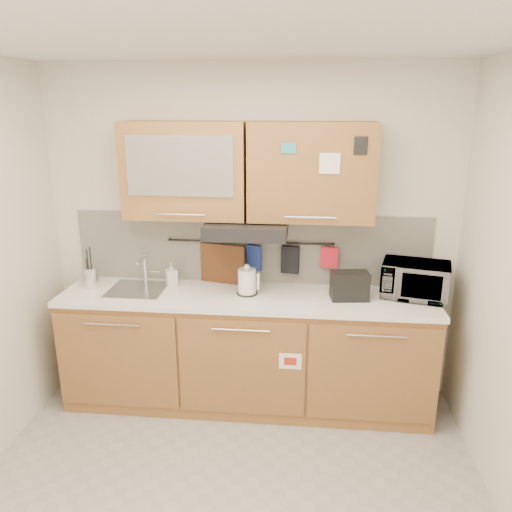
# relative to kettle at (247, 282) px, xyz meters

# --- Properties ---
(ceiling) EXTENTS (3.20, 3.20, 0.00)m
(ceiling) POSITION_rel_kettle_xyz_m (-0.01, -1.20, 1.59)
(ceiling) COLOR white
(ceiling) RESTS_ON wall_back
(wall_back) EXTENTS (3.20, 0.00, 3.20)m
(wall_back) POSITION_rel_kettle_xyz_m (-0.01, 0.30, 0.29)
(wall_back) COLOR silver
(wall_back) RESTS_ON ground
(base_cabinet) EXTENTS (2.80, 0.64, 0.88)m
(base_cabinet) POSITION_rel_kettle_xyz_m (-0.01, -0.01, -0.61)
(base_cabinet) COLOR #A56F3A
(base_cabinet) RESTS_ON floor
(countertop) EXTENTS (2.82, 0.62, 0.04)m
(countertop) POSITION_rel_kettle_xyz_m (-0.01, -0.01, -0.11)
(countertop) COLOR white
(countertop) RESTS_ON base_cabinet
(backsplash) EXTENTS (2.80, 0.02, 0.56)m
(backsplash) POSITION_rel_kettle_xyz_m (-0.01, 0.29, 0.19)
(backsplash) COLOR silver
(backsplash) RESTS_ON countertop
(upper_cabinets) EXTENTS (1.82, 0.37, 0.70)m
(upper_cabinets) POSITION_rel_kettle_xyz_m (-0.01, 0.12, 0.82)
(upper_cabinets) COLOR #A56F3A
(upper_cabinets) RESTS_ON wall_back
(range_hood) EXTENTS (0.60, 0.46, 0.10)m
(range_hood) POSITION_rel_kettle_xyz_m (-0.01, 0.05, 0.41)
(range_hood) COLOR black
(range_hood) RESTS_ON upper_cabinets
(sink) EXTENTS (0.42, 0.40, 0.26)m
(sink) POSITION_rel_kettle_xyz_m (-0.85, 0.01, -0.09)
(sink) COLOR silver
(sink) RESTS_ON countertop
(utensil_rail) EXTENTS (1.30, 0.02, 0.02)m
(utensil_rail) POSITION_rel_kettle_xyz_m (-0.01, 0.25, 0.25)
(utensil_rail) COLOR black
(utensil_rail) RESTS_ON backsplash
(utensil_crock) EXTENTS (0.16, 0.16, 0.32)m
(utensil_crock) POSITION_rel_kettle_xyz_m (-1.24, 0.04, -0.01)
(utensil_crock) COLOR silver
(utensil_crock) RESTS_ON countertop
(kettle) EXTENTS (0.17, 0.15, 0.24)m
(kettle) POSITION_rel_kettle_xyz_m (0.00, 0.00, 0.00)
(kettle) COLOR white
(kettle) RESTS_ON countertop
(toaster) EXTENTS (0.29, 0.19, 0.21)m
(toaster) POSITION_rel_kettle_xyz_m (0.76, -0.02, 0.01)
(toaster) COLOR black
(toaster) RESTS_ON countertop
(microwave) EXTENTS (0.54, 0.43, 0.26)m
(microwave) POSITION_rel_kettle_xyz_m (1.24, 0.07, 0.04)
(microwave) COLOR #999999
(microwave) RESTS_ON countertop
(soap_bottle) EXTENTS (0.11, 0.11, 0.18)m
(soap_bottle) POSITION_rel_kettle_xyz_m (-0.62, 0.15, -0.00)
(soap_bottle) COLOR #999999
(soap_bottle) RESTS_ON countertop
(cutting_board) EXTENTS (0.37, 0.11, 0.46)m
(cutting_board) POSITION_rel_kettle_xyz_m (-0.22, 0.23, -0.00)
(cutting_board) COLOR brown
(cutting_board) RESTS_ON utensil_rail
(oven_mitt) EXTENTS (0.12, 0.07, 0.20)m
(oven_mitt) POSITION_rel_kettle_xyz_m (0.03, 0.23, 0.13)
(oven_mitt) COLOR navy
(oven_mitt) RESTS_ON utensil_rail
(dark_pouch) EXTENTS (0.15, 0.07, 0.22)m
(dark_pouch) POSITION_rel_kettle_xyz_m (0.31, 0.23, 0.12)
(dark_pouch) COLOR black
(dark_pouch) RESTS_ON utensil_rail
(pot_holder) EXTENTS (0.13, 0.04, 0.16)m
(pot_holder) POSITION_rel_kettle_xyz_m (0.61, 0.23, 0.14)
(pot_holder) COLOR red
(pot_holder) RESTS_ON utensil_rail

